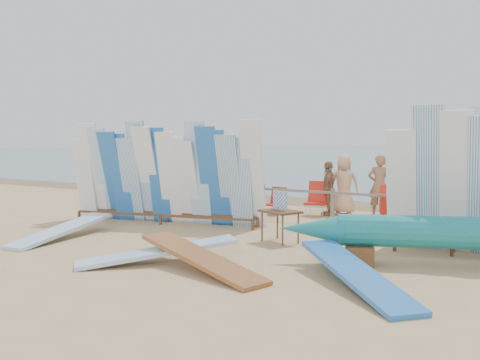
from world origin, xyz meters
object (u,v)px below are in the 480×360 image
Objects in this scene: beachgoer_0 at (163,177)px; flat_board_c at (201,271)px; beachgoer_4 at (328,188)px; beach_chair_left at (275,207)px; main_surfboard_rack at (164,178)px; stroller at (388,208)px; beach_chair_right at (317,206)px; flat_board_b at (158,263)px; flat_board_d at (356,288)px; vendor_table at (280,225)px; beachgoer_8 at (469,195)px; beachgoer_7 at (379,185)px; outrigger_canoe at (462,235)px; flat_board_a at (62,239)px; beachgoer_1 at (168,176)px; beachgoer_11 at (208,174)px; beachgoer_6 at (344,184)px; side_surfboard_rack at (455,187)px; beachgoer_2 at (228,179)px.

flat_board_c is at bearing 79.07° from beachgoer_0.
beach_chair_left is at bearing -76.22° from beachgoer_4.
beach_chair_left is at bearing 47.80° from main_surfboard_rack.
stroller is 7.30m from beachgoer_0.
beach_chair_right is 0.63× the size of beachgoer_4.
flat_board_b is 6.93m from beachgoer_4.
vendor_table is at bearing 88.74° from flat_board_d.
beach_chair_left is at bearing 79.80° from flat_board_d.
flat_board_b is 2.86× the size of stroller.
beachgoer_7 is (-2.50, 1.47, -0.01)m from beachgoer_8.
outrigger_canoe is 2.10× the size of flat_board_a.
beachgoer_1 is (-9.83, 4.19, 0.38)m from outrigger_canoe.
beach_chair_left is 0.50× the size of beachgoer_11.
beachgoer_0 reaches higher than beach_chair_left.
flat_board_b is (2.70, -3.28, -1.16)m from main_surfboard_rack.
beach_chair_right is (-3.38, 6.26, 0.28)m from flat_board_d.
beachgoer_11 is at bearing 87.18° from flat_board_d.
stroller is at bearing 19.72° from main_surfboard_rack.
beachgoer_6 reaches higher than flat_board_d.
flat_board_b is (-4.41, -2.42, -0.54)m from outrigger_canoe.
beach_chair_right is at bearing 29.77° from beach_chair_left.
beachgoer_0 is at bearing 100.50° from flat_board_a.
beachgoer_6 reaches higher than vendor_table.
flat_board_d is 2.86× the size of stroller.
beach_chair_left is at bearing 142.15° from vendor_table.
flat_board_d is 7.27m from beachgoer_4.
beachgoer_4 is (3.43, 6.33, 0.76)m from flat_board_a.
beachgoer_6 is at bearing 38.46° from main_surfboard_rack.
main_surfboard_rack is 1.93× the size of flat_board_c.
beachgoer_1 is (-7.47, 0.22, 0.54)m from stroller.
beachgoer_7 is (7.62, -2.42, 0.08)m from beachgoer_11.
vendor_table reaches higher than flat_board_a.
flat_board_b is 11.66m from beachgoer_11.
vendor_table is 4.72m from beachgoer_6.
flat_board_d is (-1.05, -2.04, -0.54)m from outrigger_canoe.
flat_board_d is at bearing -44.82° from beach_chair_left.
beach_chair_right is (-0.01, 6.64, 0.28)m from flat_board_b.
side_surfboard_rack reaches higher than beachgoer_11.
beachgoer_0 is (-9.33, 2.66, -0.31)m from side_surfboard_rack.
beachgoer_2 is (-7.19, 3.31, -0.33)m from side_surfboard_rack.
main_surfboard_rack is 6.81m from side_surfboard_rack.
beachgoer_1 is (-9.53, 3.17, -0.31)m from side_surfboard_rack.
beachgoer_7 is (1.50, 0.83, 0.58)m from beach_chair_right.
beachgoer_6 reaches higher than beachgoer_11.
beachgoer_2 is (-3.07, 0.12, 0.62)m from beach_chair_right.
beachgoer_8 is 2.90m from beachgoer_7.
beachgoer_6 is 0.99× the size of beachgoer_7.
flat_board_a is at bearing -83.52° from beachgoer_8.
outrigger_canoe is 7.30× the size of beach_chair_left.
main_surfboard_rack is 3.80m from beachgoer_0.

